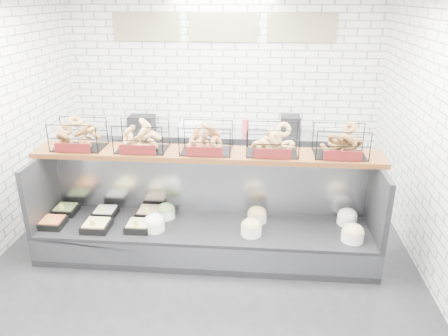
{
  "coord_description": "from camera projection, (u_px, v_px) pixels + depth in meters",
  "views": [
    {
      "loc": [
        0.62,
        -4.27,
        2.98
      ],
      "look_at": [
        0.21,
        0.45,
        1.09
      ],
      "focal_mm": 35.0,
      "sensor_mm": 36.0,
      "label": 1
    }
  ],
  "objects": [
    {
      "name": "ground",
      "position": [
        203.0,
        268.0,
        5.11
      ],
      "size": [
        5.5,
        5.5,
        0.0
      ],
      "primitive_type": "plane",
      "color": "black",
      "rests_on": "ground"
    },
    {
      "name": "room_shell",
      "position": [
        206.0,
        82.0,
        4.9
      ],
      "size": [
        5.02,
        5.51,
        3.01
      ],
      "color": "white",
      "rests_on": "ground"
    },
    {
      "name": "display_case",
      "position": [
        205.0,
        229.0,
        5.3
      ],
      "size": [
        4.0,
        0.9,
        1.2
      ],
      "color": "black",
      "rests_on": "ground"
    },
    {
      "name": "bagel_shelf",
      "position": [
        206.0,
        141.0,
        5.07
      ],
      "size": [
        4.1,
        0.5,
        0.4
      ],
      "color": "#4C2710",
      "rests_on": "display_case"
    },
    {
      "name": "prep_counter",
      "position": [
        221.0,
        158.0,
        7.18
      ],
      "size": [
        4.0,
        0.6,
        1.2
      ],
      "color": "#93969B",
      "rests_on": "ground"
    }
  ]
}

